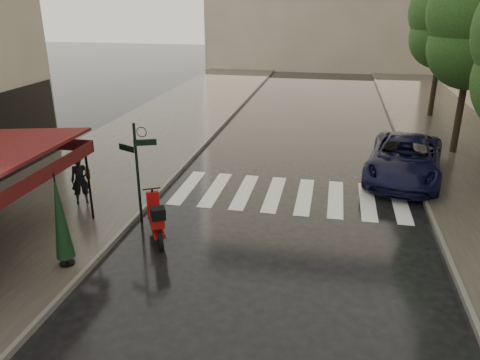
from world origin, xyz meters
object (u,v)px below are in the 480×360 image
(scooter, at_px, (156,220))
(parked_car, at_px, (405,159))
(pedestrian_with_umbrella, at_px, (77,156))
(parasol_back, at_px, (60,217))

(scooter, relative_size, parked_car, 0.32)
(scooter, bearing_deg, pedestrian_with_umbrella, 124.15)
(scooter, xyz_separation_m, parked_car, (7.36, 6.40, 0.18))
(parked_car, height_order, parasol_back, parasol_back)
(parasol_back, bearing_deg, pedestrian_with_umbrella, 113.19)
(pedestrian_with_umbrella, height_order, parasol_back, parasol_back)
(parked_car, bearing_deg, scooter, -128.70)
(pedestrian_with_umbrella, relative_size, parasol_back, 0.99)
(pedestrian_with_umbrella, bearing_deg, parasol_back, -101.17)
(scooter, xyz_separation_m, parasol_back, (-1.66, -1.92, 0.84))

